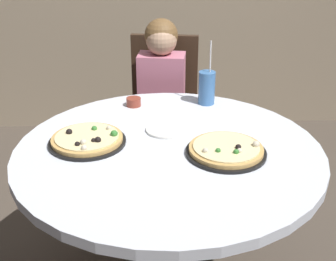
{
  "coord_description": "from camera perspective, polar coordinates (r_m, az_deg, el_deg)",
  "views": [
    {
      "loc": [
        -0.07,
        -1.55,
        1.57
      ],
      "look_at": [
        0.0,
        0.05,
        0.8
      ],
      "focal_mm": 47.52,
      "sensor_mm": 36.0,
      "label": 1
    }
  ],
  "objects": [
    {
      "name": "dining_table",
      "position": [
        1.8,
        0.07,
        -4.92
      ],
      "size": [
        1.22,
        1.22,
        0.75
      ],
      "color": "silver",
      "rests_on": "ground_plane"
    },
    {
      "name": "chair_wooden",
      "position": [
        2.7,
        -0.61,
        3.03
      ],
      "size": [
        0.45,
        0.45,
        0.95
      ],
      "color": "#382619",
      "rests_on": "ground_plane"
    },
    {
      "name": "diner_child",
      "position": [
        2.56,
        -0.96,
        0.51
      ],
      "size": [
        0.3,
        0.43,
        1.08
      ],
      "color": "#3F4766",
      "rests_on": "ground_plane"
    },
    {
      "name": "pizza_veggie",
      "position": [
        1.71,
        7.48,
        -2.51
      ],
      "size": [
        0.31,
        0.31,
        0.05
      ],
      "color": "black",
      "rests_on": "dining_table"
    },
    {
      "name": "pizza_cheese",
      "position": [
        1.81,
        -10.29,
        -1.16
      ],
      "size": [
        0.31,
        0.31,
        0.05
      ],
      "color": "black",
      "rests_on": "dining_table"
    },
    {
      "name": "soda_cup",
      "position": [
        2.15,
        4.99,
        5.5
      ],
      "size": [
        0.08,
        0.08,
        0.31
      ],
      "color": "#3F72B2",
      "rests_on": "dining_table"
    },
    {
      "name": "sauce_bowl",
      "position": [
        2.14,
        -4.43,
        3.68
      ],
      "size": [
        0.07,
        0.07,
        0.04
      ],
      "primitive_type": "cylinder",
      "color": "brown",
      "rests_on": "dining_table"
    },
    {
      "name": "plate_small",
      "position": [
        1.89,
        -0.11,
        0.15
      ],
      "size": [
        0.18,
        0.18,
        0.01
      ],
      "primitive_type": "cylinder",
      "color": "white",
      "rests_on": "dining_table"
    }
  ]
}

